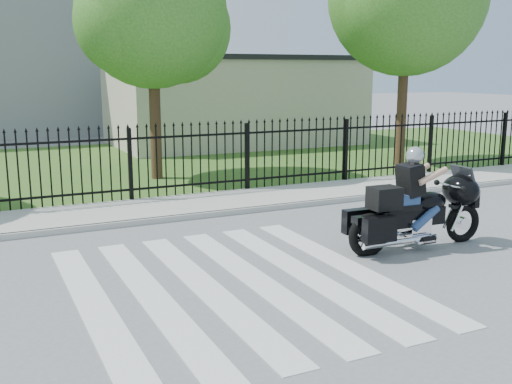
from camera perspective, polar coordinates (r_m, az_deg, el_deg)
name	(u,v)px	position (r m, az deg, el deg)	size (l,w,h in m)	color
ground	(233,284)	(8.94, -2.24, -8.79)	(120.00, 120.00, 0.00)	slate
crosswalk	(233,284)	(8.94, -2.24, -8.76)	(5.00, 5.50, 0.01)	silver
sidewalk	(143,210)	(13.48, -10.72, -1.73)	(40.00, 2.00, 0.12)	#ADAAA3
curb	(156,220)	(12.54, -9.53, -2.68)	(40.00, 0.12, 0.12)	#ADAAA3
grass_strip	(86,167)	(20.22, -15.88, 2.28)	(40.00, 12.00, 0.02)	#386121
iron_fence	(130,166)	(14.27, -11.89, 2.40)	(26.00, 0.04, 1.80)	black
tree_mid	(152,12)	(17.46, -9.91, 16.49)	(4.20, 4.20, 6.78)	#382316
building_low	(234,102)	(25.89, -2.11, 8.52)	(10.00, 6.00, 3.50)	beige
building_low_roof	(234,58)	(25.86, -2.14, 12.62)	(10.20, 6.20, 0.20)	black
motorcycle_rider	(415,207)	(10.83, 14.87, -1.36)	(2.82, 0.88, 1.86)	black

